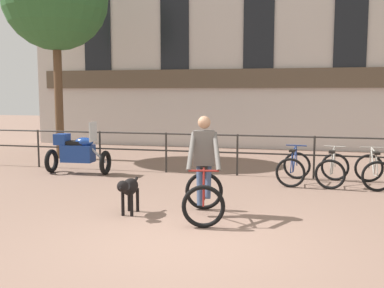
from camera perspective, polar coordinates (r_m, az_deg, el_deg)
ground_plane at (r=6.51m, az=-0.51°, el=-12.25°), size 60.00×60.00×0.00m
canal_railing at (r=11.36m, az=5.79°, el=-0.47°), size 15.05×0.05×1.05m
building_facade at (r=17.18m, az=8.58°, el=14.09°), size 18.00×0.72×8.75m
cyclist_with_bike at (r=7.60m, az=1.52°, el=-3.55°), size 0.90×1.28×1.70m
dog at (r=7.81m, az=-8.04°, el=-5.59°), size 0.26×0.87×0.65m
parked_motorcycle at (r=11.94m, az=-14.36°, el=-1.01°), size 1.63×0.69×1.35m
parked_bicycle_near_lamp at (r=10.67m, az=12.80°, el=-2.97°), size 0.80×1.19×0.86m
parked_bicycle_mid_left at (r=10.70m, az=17.43°, el=-3.08°), size 0.84×1.20×0.86m
parked_bicycle_mid_right at (r=10.80m, az=22.01°, el=-3.18°), size 0.68×1.12×0.86m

